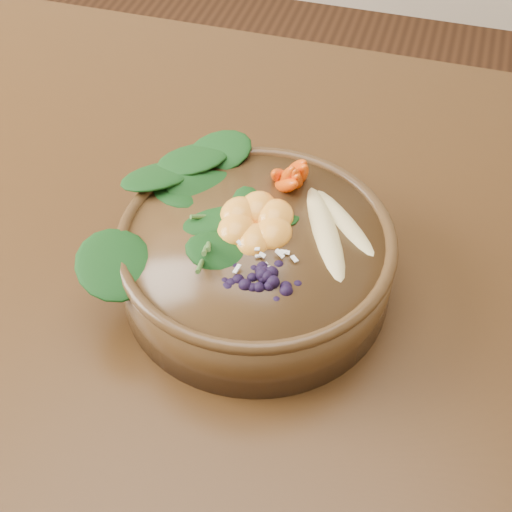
# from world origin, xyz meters

# --- Properties ---
(ground) EXTENTS (4.00, 4.00, 0.00)m
(ground) POSITION_xyz_m (0.00, 0.00, 0.00)
(ground) COLOR #381E0F
(ground) RESTS_ON ground
(dining_table) EXTENTS (1.60, 0.90, 0.75)m
(dining_table) POSITION_xyz_m (0.00, 0.00, 0.66)
(dining_table) COLOR #331C0C
(dining_table) RESTS_ON ground
(stoneware_bowl) EXTENTS (0.38, 0.38, 0.08)m
(stoneware_bowl) POSITION_xyz_m (0.20, -0.07, 0.79)
(stoneware_bowl) COLOR #4C3319
(stoneware_bowl) RESTS_ON dining_table
(kale_heap) EXTENTS (0.24, 0.23, 0.04)m
(kale_heap) POSITION_xyz_m (0.14, -0.03, 0.85)
(kale_heap) COLOR #114111
(kale_heap) RESTS_ON stoneware_bowl
(carrot_cluster) EXTENTS (0.08, 0.08, 0.08)m
(carrot_cluster) POSITION_xyz_m (0.22, 0.02, 0.87)
(carrot_cluster) COLOR #EE470A
(carrot_cluster) RESTS_ON stoneware_bowl
(banana_halves) EXTENTS (0.12, 0.16, 0.03)m
(banana_halves) POSITION_xyz_m (0.28, -0.03, 0.84)
(banana_halves) COLOR #E0CC84
(banana_halves) RESTS_ON stoneware_bowl
(mandarin_cluster) EXTENTS (0.11, 0.12, 0.03)m
(mandarin_cluster) POSITION_xyz_m (0.20, -0.05, 0.84)
(mandarin_cluster) COLOR #FF9C2E
(mandarin_cluster) RESTS_ON stoneware_bowl
(blueberry_pile) EXTENTS (0.16, 0.15, 0.04)m
(blueberry_pile) POSITION_xyz_m (0.23, -0.12, 0.85)
(blueberry_pile) COLOR black
(blueberry_pile) RESTS_ON stoneware_bowl
(coconut_flakes) EXTENTS (0.11, 0.10, 0.01)m
(coconut_flakes) POSITION_xyz_m (0.21, -0.09, 0.83)
(coconut_flakes) COLOR white
(coconut_flakes) RESTS_ON stoneware_bowl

